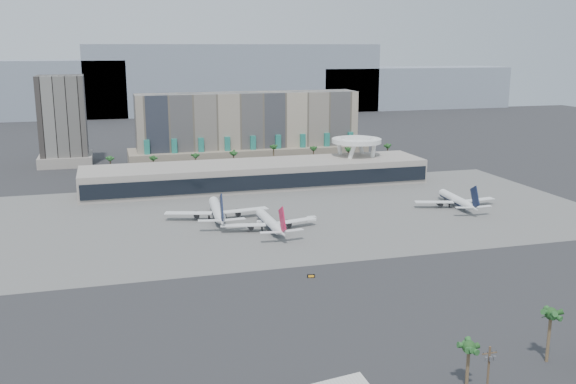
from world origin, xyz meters
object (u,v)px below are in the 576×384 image
object	(u,v)px
airliner_right	(457,200)
taxiway_sign	(311,276)
airliner_centre	(270,222)
service_vehicle_b	(312,219)
utility_pole	(489,370)
airliner_left	(217,210)
service_vehicle_a	(262,223)

from	to	relation	value
airliner_right	taxiway_sign	world-z (taller)	airliner_right
airliner_centre	airliner_right	bearing A→B (deg)	6.89
service_vehicle_b	utility_pole	bearing A→B (deg)	-93.95
airliner_right	utility_pole	bearing A→B (deg)	-113.71
airliner_left	service_vehicle_a	size ratio (longest dim) A/B	10.65
airliner_left	airliner_right	bearing A→B (deg)	-0.55
airliner_left	service_vehicle_b	bearing A→B (deg)	-14.48
airliner_left	airliner_centre	distance (m)	26.82
airliner_right	taxiway_sign	size ratio (longest dim) A/B	15.91
taxiway_sign	service_vehicle_a	bearing A→B (deg)	100.90
service_vehicle_a	taxiway_sign	world-z (taller)	service_vehicle_a
utility_pole	airliner_centre	world-z (taller)	airliner_centre
service_vehicle_a	service_vehicle_b	distance (m)	20.86
taxiway_sign	service_vehicle_b	bearing A→B (deg)	82.15
airliner_left	service_vehicle_b	distance (m)	38.12
airliner_right	service_vehicle_b	bearing A→B (deg)	-172.48
airliner_centre	taxiway_sign	bearing A→B (deg)	-91.97
service_vehicle_b	taxiway_sign	size ratio (longest dim) A/B	1.47
airliner_right	service_vehicle_a	xyz separation A→B (m)	(-88.08, -5.22, -2.32)
airliner_centre	service_vehicle_a	distance (m)	7.79
taxiway_sign	airliner_right	bearing A→B (deg)	46.91
airliner_centre	taxiway_sign	world-z (taller)	airliner_centre
service_vehicle_a	airliner_right	bearing A→B (deg)	17.02
utility_pole	airliner_left	world-z (taller)	airliner_left
airliner_left	service_vehicle_b	size ratio (longest dim) A/B	12.37
airliner_centre	service_vehicle_a	world-z (taller)	airliner_centre
airliner_right	service_vehicle_a	world-z (taller)	airliner_right
airliner_right	taxiway_sign	distance (m)	109.00
utility_pole	service_vehicle_b	bearing A→B (deg)	86.57
airliner_left	service_vehicle_a	world-z (taller)	airliner_left
utility_pole	service_vehicle_b	distance (m)	137.82
service_vehicle_b	taxiway_sign	distance (m)	64.75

